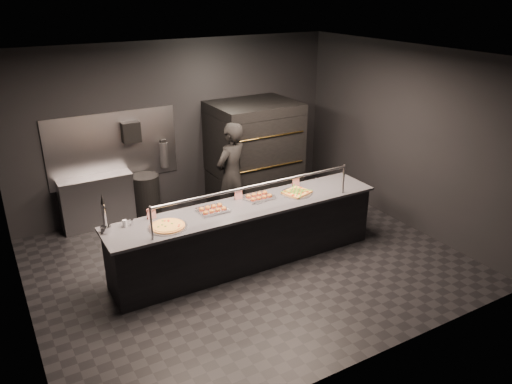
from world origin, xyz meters
TOP-DOWN VIEW (x-y plane):
  - room at (-0.02, 0.05)m, footprint 6.04×6.00m
  - service_counter at (0.00, -0.00)m, footprint 4.10×0.78m
  - pizza_oven at (1.20, 1.90)m, footprint 1.50×1.23m
  - prep_shelf at (-1.60, 2.32)m, footprint 1.20×0.35m
  - towel_dispenser at (-0.90, 2.39)m, footprint 0.30×0.20m
  - fire_extinguisher at (-0.35, 2.40)m, footprint 0.14×0.14m
  - beer_tap at (-1.95, 0.19)m, footprint 0.14×0.20m
  - round_pizza at (-1.22, -0.08)m, footprint 0.52×0.52m
  - slider_tray_a at (-0.50, 0.08)m, footprint 0.42×0.32m
  - slider_tray_b at (0.29, 0.15)m, footprint 0.49×0.42m
  - square_pizza at (0.88, 0.02)m, footprint 0.47×0.47m
  - condiment_jar at (-1.67, 0.21)m, footprint 0.15×0.06m
  - tent_cards at (-0.09, 0.28)m, footprint 2.47×0.04m
  - trash_bin at (-0.79, 2.22)m, footprint 0.48×0.48m
  - worker at (0.38, 1.22)m, footprint 0.78×0.66m

SIDE VIEW (x-z plane):
  - trash_bin at x=-0.79m, z-range 0.00..0.80m
  - prep_shelf at x=-1.60m, z-range 0.00..0.90m
  - service_counter at x=0.00m, z-range -0.22..1.15m
  - worker at x=0.38m, z-range 0.00..1.81m
  - round_pizza at x=-1.22m, z-range 0.92..0.95m
  - square_pizza at x=0.88m, z-range 0.92..0.96m
  - slider_tray_a at x=-0.50m, z-range 0.91..0.98m
  - slider_tray_b at x=0.29m, z-range 0.91..0.98m
  - condiment_jar at x=-1.67m, z-range 0.92..1.01m
  - pizza_oven at x=1.20m, z-range 0.01..1.92m
  - tent_cards at x=-0.09m, z-range 0.92..1.07m
  - fire_extinguisher at x=-0.35m, z-range 0.81..1.31m
  - beer_tap at x=-1.95m, z-range 0.81..1.34m
  - room at x=-0.02m, z-range 0.00..3.00m
  - towel_dispenser at x=-0.90m, z-range 1.38..1.73m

